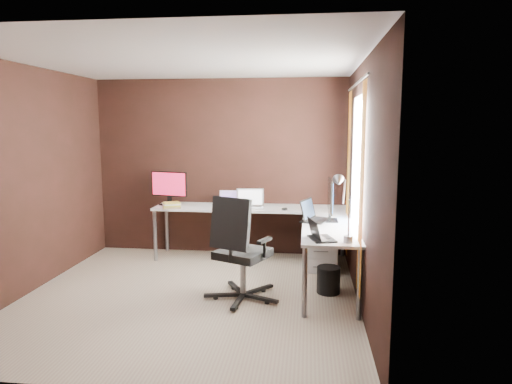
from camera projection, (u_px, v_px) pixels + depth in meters
room at (221, 180)px, 4.81m from camera, size 3.60×3.60×2.50m
desk at (275, 218)px, 5.80m from camera, size 2.65×2.25×0.73m
drawer_pedestal at (320, 246)px, 5.90m from camera, size 0.42×0.50×0.60m
monitor_left at (169, 186)px, 6.42m from camera, size 0.54×0.20×0.47m
monitor_right at (330, 198)px, 5.32m from camera, size 0.15×0.60×0.49m
laptop_white at (230, 203)px, 6.34m from camera, size 0.32×0.23×0.21m
laptop_silver at (250, 204)px, 6.24m from camera, size 0.41×0.31×0.25m
laptop_black_big at (313, 216)px, 5.38m from camera, size 0.39×0.45×0.25m
laptop_black_small at (319, 235)px, 4.48m from camera, size 0.30×0.36×0.21m
book_stack at (172, 205)px, 6.20m from camera, size 0.29×0.27×0.08m
mouse_left at (170, 207)px, 6.21m from camera, size 0.10×0.07×0.03m
mouse_corner at (285, 209)px, 6.04m from camera, size 0.10×0.07×0.03m
desk_lamp at (342, 199)px, 4.39m from camera, size 0.20×0.24×0.65m
office_chair at (241, 270)px, 4.83m from camera, size 0.64×0.68×1.13m
wastebasket at (328, 280)px, 5.05m from camera, size 0.27×0.27×0.30m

